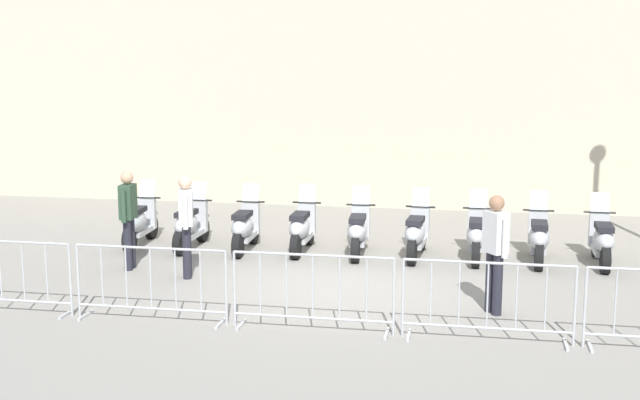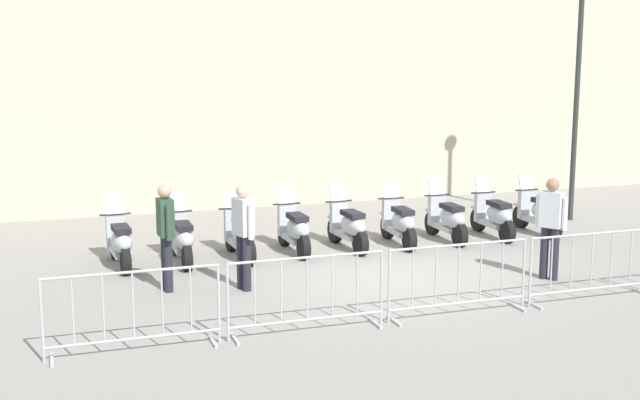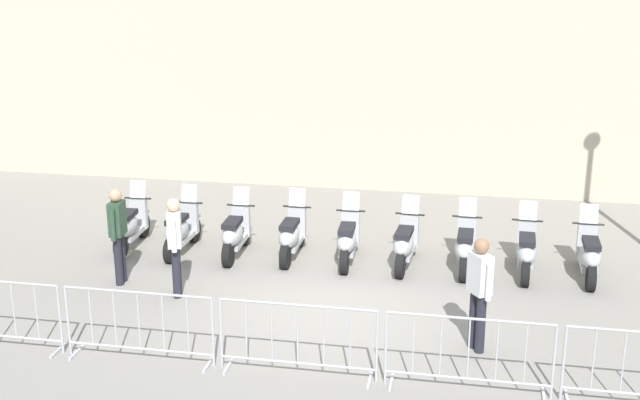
{
  "view_description": "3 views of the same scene",
  "coord_description": "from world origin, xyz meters",
  "px_view_note": "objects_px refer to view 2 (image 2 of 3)",
  "views": [
    {
      "loc": [
        1.37,
        -12.74,
        3.6
      ],
      "look_at": [
        -0.62,
        2.26,
        1.02
      ],
      "focal_mm": 45.8,
      "sensor_mm": 36.0,
      "label": 1
    },
    {
      "loc": [
        -6.21,
        -11.89,
        3.64
      ],
      "look_at": [
        -0.42,
        2.29,
        0.99
      ],
      "focal_mm": 45.05,
      "sensor_mm": 36.0,
      "label": 2
    },
    {
      "loc": [
        1.54,
        -12.25,
        5.55
      ],
      "look_at": [
        -0.44,
        2.37,
        1.15
      ],
      "focal_mm": 45.73,
      "sensor_mm": 36.0,
      "label": 3
    }
  ],
  "objects_px": {
    "motorcycle_5": "(400,223)",
    "motorcycle_0": "(120,243)",
    "barrier_segment_2": "(458,280)",
    "officer_near_row_end": "(243,230)",
    "motorcycle_1": "(182,239)",
    "motorcycle_8": "(539,213)",
    "barrier_segment_0": "(133,312)",
    "officer_by_barriers": "(166,231)",
    "motorcycle_3": "(295,230)",
    "street_lamp": "(578,67)",
    "motorcycle_4": "(349,227)",
    "officer_mid_plaza": "(551,222)",
    "motorcycle_2": "(241,235)",
    "motorcycle_6": "(448,219)",
    "barrier_segment_1": "(307,295)",
    "motorcycle_7": "(494,216)",
    "barrier_segment_3": "(591,267)"
  },
  "relations": [
    {
      "from": "barrier_segment_0",
      "to": "officer_by_barriers",
      "type": "relative_size",
      "value": 1.28
    },
    {
      "from": "motorcycle_2",
      "to": "officer_by_barriers",
      "type": "relative_size",
      "value": 1.0
    },
    {
      "from": "motorcycle_3",
      "to": "officer_by_barriers",
      "type": "xyz_separation_m",
      "value": [
        -2.79,
        -1.62,
        0.53
      ]
    },
    {
      "from": "motorcycle_2",
      "to": "barrier_segment_0",
      "type": "bearing_deg",
      "value": -122.35
    },
    {
      "from": "motorcycle_0",
      "to": "motorcycle_4",
      "type": "xyz_separation_m",
      "value": [
        4.35,
        -0.26,
        0.0
      ]
    },
    {
      "from": "motorcycle_6",
      "to": "motorcycle_7",
      "type": "height_order",
      "value": "same"
    },
    {
      "from": "motorcycle_5",
      "to": "barrier_segment_0",
      "type": "height_order",
      "value": "motorcycle_5"
    },
    {
      "from": "motorcycle_5",
      "to": "officer_by_barriers",
      "type": "bearing_deg",
      "value": -163.82
    },
    {
      "from": "motorcycle_4",
      "to": "officer_mid_plaza",
      "type": "relative_size",
      "value": 0.99
    },
    {
      "from": "motorcycle_2",
      "to": "motorcycle_6",
      "type": "height_order",
      "value": "same"
    },
    {
      "from": "motorcycle_1",
      "to": "motorcycle_3",
      "type": "height_order",
      "value": "same"
    },
    {
      "from": "motorcycle_4",
      "to": "motorcycle_0",
      "type": "bearing_deg",
      "value": 176.54
    },
    {
      "from": "motorcycle_2",
      "to": "officer_near_row_end",
      "type": "bearing_deg",
      "value": -105.23
    },
    {
      "from": "street_lamp",
      "to": "officer_near_row_end",
      "type": "xyz_separation_m",
      "value": [
        -8.74,
        -2.71,
        -2.55
      ]
    },
    {
      "from": "motorcycle_7",
      "to": "barrier_segment_1",
      "type": "distance_m",
      "value": 7.1
    },
    {
      "from": "motorcycle_0",
      "to": "motorcycle_5",
      "type": "height_order",
      "value": "same"
    },
    {
      "from": "motorcycle_1",
      "to": "motorcycle_5",
      "type": "distance_m",
      "value": 4.36
    },
    {
      "from": "barrier_segment_0",
      "to": "street_lamp",
      "type": "height_order",
      "value": "street_lamp"
    },
    {
      "from": "barrier_segment_3",
      "to": "motorcycle_3",
      "type": "bearing_deg",
      "value": 124.29
    },
    {
      "from": "street_lamp",
      "to": "officer_near_row_end",
      "type": "height_order",
      "value": "street_lamp"
    },
    {
      "from": "barrier_segment_2",
      "to": "barrier_segment_3",
      "type": "xyz_separation_m",
      "value": [
        2.3,
        -0.12,
        0.0
      ]
    },
    {
      "from": "motorcycle_1",
      "to": "street_lamp",
      "type": "bearing_deg",
      "value": 4.16
    },
    {
      "from": "motorcycle_5",
      "to": "barrier_segment_2",
      "type": "height_order",
      "value": "motorcycle_5"
    },
    {
      "from": "motorcycle_5",
      "to": "motorcycle_3",
      "type": "bearing_deg",
      "value": 175.2
    },
    {
      "from": "barrier_segment_2",
      "to": "officer_near_row_end",
      "type": "relative_size",
      "value": 1.28
    },
    {
      "from": "motorcycle_3",
      "to": "motorcycle_6",
      "type": "xyz_separation_m",
      "value": [
        3.26,
        -0.2,
        0.0
      ]
    },
    {
      "from": "motorcycle_5",
      "to": "motorcycle_0",
      "type": "bearing_deg",
      "value": 176.52
    },
    {
      "from": "motorcycle_2",
      "to": "barrier_segment_3",
      "type": "distance_m",
      "value": 6.23
    },
    {
      "from": "motorcycle_6",
      "to": "barrier_segment_3",
      "type": "xyz_separation_m",
      "value": [
        -0.11,
        -4.41,
        0.07
      ]
    },
    {
      "from": "motorcycle_5",
      "to": "officer_by_barriers",
      "type": "xyz_separation_m",
      "value": [
        -4.96,
        -1.44,
        0.53
      ]
    },
    {
      "from": "motorcycle_1",
      "to": "motorcycle_8",
      "type": "relative_size",
      "value": 1.0
    },
    {
      "from": "motorcycle_2",
      "to": "barrier_segment_0",
      "type": "height_order",
      "value": "motorcycle_2"
    },
    {
      "from": "motorcycle_1",
      "to": "motorcycle_6",
      "type": "height_order",
      "value": "same"
    },
    {
      "from": "barrier_segment_1",
      "to": "motorcycle_4",
      "type": "bearing_deg",
      "value": 59.18
    },
    {
      "from": "motorcycle_4",
      "to": "motorcycle_8",
      "type": "bearing_deg",
      "value": -2.83
    },
    {
      "from": "motorcycle_0",
      "to": "officer_mid_plaza",
      "type": "bearing_deg",
      "value": -28.17
    },
    {
      "from": "motorcycle_3",
      "to": "barrier_segment_0",
      "type": "xyz_separation_m",
      "value": [
        -3.75,
        -4.25,
        0.07
      ]
    },
    {
      "from": "barrier_segment_1",
      "to": "motorcycle_0",
      "type": "bearing_deg",
      "value": 111.88
    },
    {
      "from": "motorcycle_0",
      "to": "motorcycle_7",
      "type": "height_order",
      "value": "same"
    },
    {
      "from": "street_lamp",
      "to": "motorcycle_7",
      "type": "bearing_deg",
      "value": -161.03
    },
    {
      "from": "motorcycle_3",
      "to": "officer_near_row_end",
      "type": "bearing_deg",
      "value": -128.74
    },
    {
      "from": "barrier_segment_2",
      "to": "officer_near_row_end",
      "type": "height_order",
      "value": "officer_near_row_end"
    },
    {
      "from": "officer_near_row_end",
      "to": "street_lamp",
      "type": "bearing_deg",
      "value": 17.23
    },
    {
      "from": "motorcycle_5",
      "to": "street_lamp",
      "type": "xyz_separation_m",
      "value": [
        4.94,
        0.86,
        3.07
      ]
    },
    {
      "from": "motorcycle_0",
      "to": "officer_by_barriers",
      "type": "relative_size",
      "value": 0.99
    },
    {
      "from": "motorcycle_3",
      "to": "officer_by_barriers",
      "type": "height_order",
      "value": "officer_by_barriers"
    },
    {
      "from": "motorcycle_7",
      "to": "barrier_segment_3",
      "type": "distance_m",
      "value": 4.51
    },
    {
      "from": "barrier_segment_3",
      "to": "barrier_segment_1",
      "type": "bearing_deg",
      "value": 176.92
    },
    {
      "from": "motorcycle_2",
      "to": "barrier_segment_1",
      "type": "height_order",
      "value": "motorcycle_2"
    },
    {
      "from": "motorcycle_7",
      "to": "officer_by_barriers",
      "type": "height_order",
      "value": "officer_by_barriers"
    }
  ]
}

